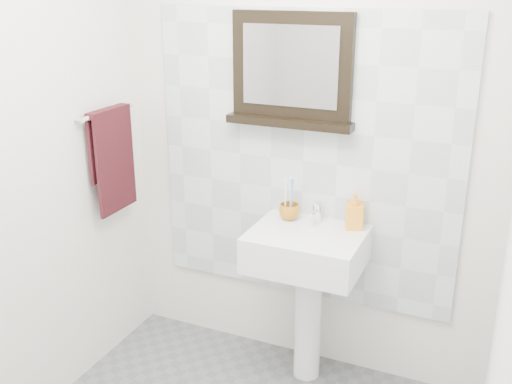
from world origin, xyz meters
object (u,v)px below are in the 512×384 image
at_px(framed_mirror, 292,73).
at_px(toothbrush_cup, 289,212).
at_px(soap_dispenser, 355,210).
at_px(hand_towel, 112,152).
at_px(pedestal_sink, 307,265).

bearing_deg(framed_mirror, toothbrush_cup, -67.97).
bearing_deg(soap_dispenser, hand_towel, 174.74).
distance_m(pedestal_sink, soap_dispenser, 0.36).
height_order(framed_mirror, hand_towel, framed_mirror).
height_order(toothbrush_cup, framed_mirror, framed_mirror).
distance_m(framed_mirror, hand_towel, 1.02).
height_order(pedestal_sink, toothbrush_cup, pedestal_sink).
bearing_deg(toothbrush_cup, hand_towel, -165.71).
bearing_deg(framed_mirror, hand_towel, -160.67).
xyz_separation_m(pedestal_sink, framed_mirror, (-0.17, 0.19, 0.92)).
distance_m(pedestal_sink, framed_mirror, 0.95).
xyz_separation_m(soap_dispenser, hand_towel, (-1.24, -0.25, 0.22)).
relative_size(toothbrush_cup, framed_mirror, 0.16).
relative_size(pedestal_sink, framed_mirror, 1.48).
bearing_deg(framed_mirror, pedestal_sink, -47.36).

